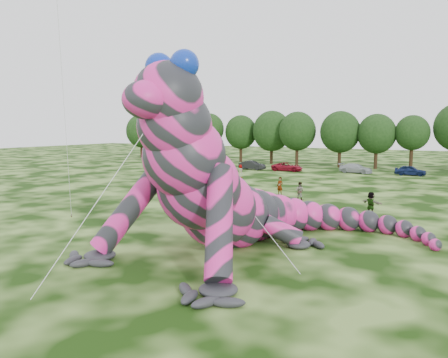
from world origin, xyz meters
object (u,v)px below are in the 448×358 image
tree_5 (272,137)px  tree_8 (376,141)px  tree_7 (340,139)px  tree_9 (412,143)px  car_2 (287,167)px  spectator_1 (300,191)px  car_3 (356,168)px  tree_4 (241,139)px  spectator_5 (371,204)px  spectator_4 (240,171)px  tree_3 (210,137)px  tree_1 (161,136)px  flying_kite (58,9)px  tree_2 (183,136)px  tree_6 (297,139)px  spectator_0 (280,186)px  inflatable_gecko (234,156)px  car_0 (207,162)px  car_4 (410,170)px  tree_0 (141,136)px  car_1 (252,165)px

tree_5 → tree_8: 18.97m
tree_7 → tree_8: tree_7 is taller
tree_9 → car_2: (-16.64, -10.73, -3.67)m
car_2 → spectator_1: (10.43, -24.70, 0.20)m
car_2 → car_3: (9.93, 2.23, 0.04)m
tree_4 → car_3: (24.00, -9.87, -3.82)m
car_2 → spectator_5: spectator_5 is taller
tree_7 → spectator_1: 35.44m
tree_4 → spectator_4: 25.99m
tree_3 → tree_9: 36.79m
tree_1 → tree_5: bearing=0.9°
spectator_5 → tree_3: bearing=-21.2°
spectator_4 → spectator_1: spectator_4 is taller
flying_kite → car_3: 49.05m
flying_kite → tree_7: size_ratio=1.72×
tree_2 → tree_3: bearing=-13.1°
flying_kite → tree_6: (-3.17, 54.21, -9.36)m
spectator_5 → spectator_0: 11.61m
tree_4 → spectator_1: (24.49, -36.79, -3.66)m
car_3 → inflatable_gecko: bearing=-167.0°
tree_5 → car_0: bearing=-123.4°
tree_6 → car_3: size_ratio=1.95×
spectator_5 → car_2: bearing=-33.6°
tree_9 → car_2: 20.14m
spectator_1 → spectator_5: bearing=158.1°
car_4 → tree_1: bearing=79.5°
tree_0 → tree_3: 18.97m
car_1 → car_4: bearing=-79.8°
inflatable_gecko → tree_9: size_ratio=2.41×
tree_0 → spectator_4: tree_0 is taller
tree_7 → tree_5: bearing=172.9°
tree_5 → spectator_4: bearing=-77.9°
flying_kite → tree_8: 56.28m
tree_2 → car_1: tree_2 is taller
flying_kite → tree_1: 65.78m
flying_kite → spectator_5: bearing=42.8°
tree_2 → tree_9: 44.11m
car_3 → spectator_4: bearing=146.4°
tree_1 → spectator_4: bearing=-36.6°
tree_2 → car_4: size_ratio=2.30×
tree_9 → car_1: (-22.40, -11.28, -3.62)m
tree_4 → car_2: 18.95m
tree_9 → car_3: bearing=-128.3°
flying_kite → tree_0: bearing=125.3°
tree_6 → tree_8: (13.34, 0.30, -0.27)m
tree_8 → tree_9: size_ratio=1.03×
car_2 → inflatable_gecko: bearing=-168.2°
tree_8 → car_2: (-11.36, -10.37, -3.80)m
tree_6 → spectator_1: size_ratio=5.49×
tree_2 → tree_6: bearing=-4.7°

